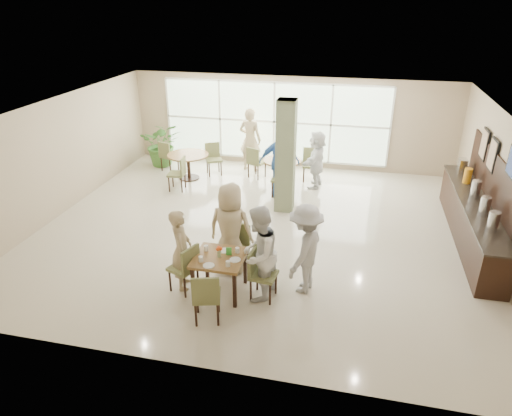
% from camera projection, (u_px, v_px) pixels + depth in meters
% --- Properties ---
extents(ground, '(10.00, 10.00, 0.00)m').
position_uv_depth(ground, '(259.00, 228.00, 10.72)').
color(ground, beige).
rests_on(ground, ground).
extents(room_shell, '(10.00, 10.00, 10.00)m').
position_uv_depth(room_shell, '(259.00, 160.00, 9.99)').
color(room_shell, white).
rests_on(room_shell, ground).
extents(window_bank, '(7.00, 0.04, 7.00)m').
position_uv_depth(window_bank, '(274.00, 122.00, 14.16)').
color(window_bank, silver).
rests_on(window_bank, ground).
extents(column, '(0.45, 0.45, 2.80)m').
position_uv_depth(column, '(286.00, 157.00, 11.10)').
color(column, '#5F6848').
rests_on(column, ground).
extents(main_table, '(0.90, 0.90, 0.75)m').
position_uv_depth(main_table, '(220.00, 262.00, 8.16)').
color(main_table, brown).
rests_on(main_table, ground).
extents(round_table_left, '(1.20, 1.20, 0.75)m').
position_uv_depth(round_table_left, '(188.00, 159.00, 13.40)').
color(round_table_left, brown).
rests_on(round_table_left, ground).
extents(round_table_right, '(1.07, 1.07, 0.75)m').
position_uv_depth(round_table_right, '(282.00, 166.00, 12.94)').
color(round_table_right, brown).
rests_on(round_table_right, ground).
extents(chairs_main_table, '(2.02, 2.18, 0.95)m').
position_uv_depth(chairs_main_table, '(222.00, 270.00, 8.22)').
color(chairs_main_table, olive).
rests_on(chairs_main_table, ground).
extents(chairs_table_left, '(2.04, 1.95, 0.95)m').
position_uv_depth(chairs_table_left, '(187.00, 163.00, 13.48)').
color(chairs_table_left, olive).
rests_on(chairs_table_left, ground).
extents(chairs_table_right, '(2.13, 1.78, 0.95)m').
position_uv_depth(chairs_table_right, '(282.00, 169.00, 13.03)').
color(chairs_table_right, olive).
rests_on(chairs_table_right, ground).
extents(tabletop_clutter, '(0.74, 0.75, 0.21)m').
position_uv_depth(tabletop_clutter, '(220.00, 255.00, 8.07)').
color(tabletop_clutter, white).
rests_on(tabletop_clutter, main_table).
extents(buffet_counter, '(0.64, 4.70, 1.95)m').
position_uv_depth(buffet_counter, '(473.00, 218.00, 9.99)').
color(buffet_counter, black).
rests_on(buffet_counter, ground).
extents(framed_art_a, '(0.05, 0.55, 0.70)m').
position_uv_depth(framed_art_a, '(493.00, 155.00, 9.83)').
color(framed_art_a, black).
rests_on(framed_art_a, ground).
extents(framed_art_b, '(0.05, 0.55, 0.70)m').
position_uv_depth(framed_art_b, '(484.00, 144.00, 10.54)').
color(framed_art_b, black).
rests_on(framed_art_b, ground).
extents(potted_plant, '(1.58, 1.58, 1.41)m').
position_uv_depth(potted_plant, '(162.00, 144.00, 14.42)').
color(potted_plant, '#3E712D').
rests_on(potted_plant, ground).
extents(teen_left, '(0.53, 0.66, 1.57)m').
position_uv_depth(teen_left, '(181.00, 250.00, 8.28)').
color(teen_left, tan).
rests_on(teen_left, ground).
extents(teen_far, '(0.94, 0.57, 1.83)m').
position_uv_depth(teen_far, '(231.00, 229.00, 8.74)').
color(teen_far, tan).
rests_on(teen_far, ground).
extents(teen_right, '(0.81, 0.96, 1.77)m').
position_uv_depth(teen_right, '(259.00, 254.00, 7.94)').
color(teen_right, white).
rests_on(teen_right, ground).
extents(teen_standing, '(0.89, 1.23, 1.71)m').
position_uv_depth(teen_standing, '(305.00, 249.00, 8.16)').
color(teen_standing, '#ABABAD').
rests_on(teen_standing, ground).
extents(adult_a, '(1.17, 0.78, 1.85)m').
position_uv_depth(adult_a, '(279.00, 163.00, 12.14)').
color(adult_a, '#3D70B9').
rests_on(adult_a, ground).
extents(adult_b, '(0.82, 1.57, 1.62)m').
position_uv_depth(adult_b, '(316.00, 159.00, 12.74)').
color(adult_b, white).
rests_on(adult_b, ground).
extents(adult_standing, '(0.77, 0.57, 1.94)m').
position_uv_depth(adult_standing, '(250.00, 140.00, 13.91)').
color(adult_standing, tan).
rests_on(adult_standing, ground).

